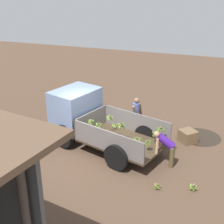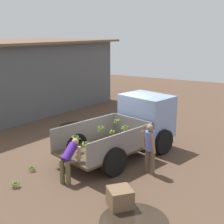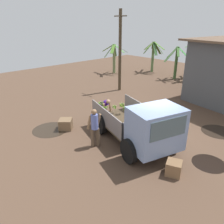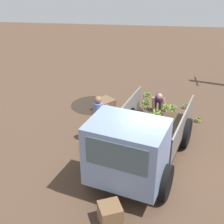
{
  "view_description": "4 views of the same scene",
  "coord_description": "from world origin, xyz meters",
  "px_view_note": "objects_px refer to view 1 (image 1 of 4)",
  "views": [
    {
      "loc": [
        -4.15,
        9.09,
        5.96
      ],
      "look_at": [
        -0.6,
        -0.72,
        1.51
      ],
      "focal_mm": 50.0,
      "sensor_mm": 36.0,
      "label": 1
    },
    {
      "loc": [
        -9.62,
        -5.47,
        4.4
      ],
      "look_at": [
        0.15,
        -0.17,
        1.46
      ],
      "focal_mm": 50.0,
      "sensor_mm": 36.0,
      "label": 2
    },
    {
      "loc": [
        5.08,
        -7.08,
        4.82
      ],
      "look_at": [
        -1.22,
        -1.1,
        1.16
      ],
      "focal_mm": 35.0,
      "sensor_mm": 36.0,
      "label": 3
    },
    {
      "loc": [
        7.25,
        -0.84,
        5.61
      ],
      "look_at": [
        -0.28,
        -1.66,
        1.56
      ],
      "focal_mm": 50.0,
      "sensor_mm": 36.0,
      "label": 4
    }
  ],
  "objects_px": {
    "person_worker_loading": "(166,146)",
    "wooden_crate_1": "(58,125)",
    "cargo_truck": "(85,116)",
    "banana_bunch_on_ground_1": "(193,187)",
    "wooden_crate_0": "(188,136)",
    "person_foreground_visitor": "(136,114)",
    "banana_bunch_on_ground_0": "(157,186)"
  },
  "relations": [
    {
      "from": "person_foreground_visitor",
      "to": "banana_bunch_on_ground_1",
      "type": "height_order",
      "value": "person_foreground_visitor"
    },
    {
      "from": "wooden_crate_1",
      "to": "person_foreground_visitor",
      "type": "bearing_deg",
      "value": -167.16
    },
    {
      "from": "banana_bunch_on_ground_0",
      "to": "wooden_crate_0",
      "type": "height_order",
      "value": "wooden_crate_0"
    },
    {
      "from": "wooden_crate_0",
      "to": "banana_bunch_on_ground_0",
      "type": "bearing_deg",
      "value": 82.17
    },
    {
      "from": "person_worker_loading",
      "to": "banana_bunch_on_ground_0",
      "type": "relative_size",
      "value": 5.43
    },
    {
      "from": "wooden_crate_0",
      "to": "wooden_crate_1",
      "type": "relative_size",
      "value": 1.19
    },
    {
      "from": "person_worker_loading",
      "to": "wooden_crate_0",
      "type": "height_order",
      "value": "person_worker_loading"
    },
    {
      "from": "cargo_truck",
      "to": "banana_bunch_on_ground_1",
      "type": "bearing_deg",
      "value": 174.13
    },
    {
      "from": "cargo_truck",
      "to": "person_worker_loading",
      "type": "distance_m",
      "value": 3.43
    },
    {
      "from": "banana_bunch_on_ground_0",
      "to": "wooden_crate_1",
      "type": "distance_m",
      "value": 5.57
    },
    {
      "from": "person_worker_loading",
      "to": "wooden_crate_0",
      "type": "bearing_deg",
      "value": -106.33
    },
    {
      "from": "person_worker_loading",
      "to": "banana_bunch_on_ground_0",
      "type": "bearing_deg",
      "value": 90.27
    },
    {
      "from": "person_worker_loading",
      "to": "banana_bunch_on_ground_1",
      "type": "xyz_separation_m",
      "value": [
        -1.09,
        1.13,
        -0.62
      ]
    },
    {
      "from": "cargo_truck",
      "to": "person_foreground_visitor",
      "type": "distance_m",
      "value": 2.08
    },
    {
      "from": "wooden_crate_0",
      "to": "wooden_crate_1",
      "type": "distance_m",
      "value": 5.44
    },
    {
      "from": "cargo_truck",
      "to": "person_worker_loading",
      "type": "xyz_separation_m",
      "value": [
        -3.34,
        0.73,
        -0.32
      ]
    },
    {
      "from": "cargo_truck",
      "to": "banana_bunch_on_ground_1",
      "type": "distance_m",
      "value": 4.89
    },
    {
      "from": "cargo_truck",
      "to": "person_foreground_visitor",
      "type": "height_order",
      "value": "cargo_truck"
    },
    {
      "from": "person_worker_loading",
      "to": "wooden_crate_1",
      "type": "distance_m",
      "value": 5.03
    },
    {
      "from": "cargo_truck",
      "to": "wooden_crate_1",
      "type": "xyz_separation_m",
      "value": [
        1.53,
        -0.43,
        -0.81
      ]
    },
    {
      "from": "person_foreground_visitor",
      "to": "wooden_crate_0",
      "type": "bearing_deg",
      "value": 24.17
    },
    {
      "from": "banana_bunch_on_ground_1",
      "to": "cargo_truck",
      "type": "bearing_deg",
      "value": -22.81
    },
    {
      "from": "banana_bunch_on_ground_1",
      "to": "wooden_crate_0",
      "type": "bearing_deg",
      "value": -79.54
    },
    {
      "from": "person_foreground_visitor",
      "to": "wooden_crate_1",
      "type": "height_order",
      "value": "person_foreground_visitor"
    },
    {
      "from": "wooden_crate_1",
      "to": "cargo_truck",
      "type": "bearing_deg",
      "value": 164.31
    },
    {
      "from": "person_foreground_visitor",
      "to": "wooden_crate_0",
      "type": "relative_size",
      "value": 2.76
    },
    {
      "from": "banana_bunch_on_ground_0",
      "to": "banana_bunch_on_ground_1",
      "type": "distance_m",
      "value": 1.09
    },
    {
      "from": "banana_bunch_on_ground_1",
      "to": "person_worker_loading",
      "type": "bearing_deg",
      "value": -46.12
    },
    {
      "from": "cargo_truck",
      "to": "banana_bunch_on_ground_1",
      "type": "xyz_separation_m",
      "value": [
        -4.42,
        1.86,
        -0.94
      ]
    },
    {
      "from": "cargo_truck",
      "to": "person_foreground_visitor",
      "type": "relative_size",
      "value": 2.94
    },
    {
      "from": "cargo_truck",
      "to": "wooden_crate_1",
      "type": "bearing_deg",
      "value": 1.25
    },
    {
      "from": "wooden_crate_0",
      "to": "wooden_crate_1",
      "type": "bearing_deg",
      "value": 8.43
    }
  ]
}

